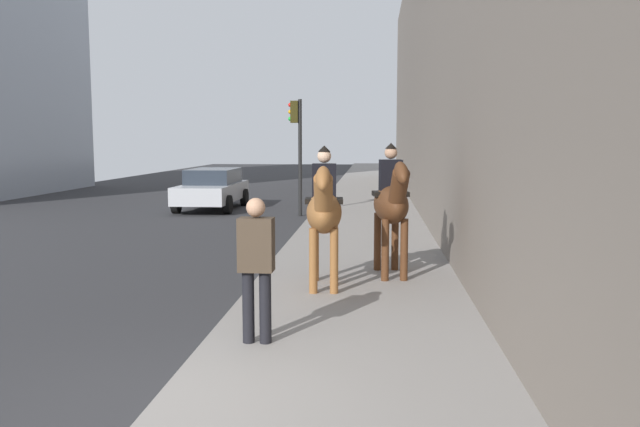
{
  "coord_description": "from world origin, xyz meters",
  "views": [
    {
      "loc": [
        -5.46,
        -1.99,
        2.48
      ],
      "look_at": [
        4.0,
        -1.21,
        1.4
      ],
      "focal_mm": 36.53,
      "sensor_mm": 36.0,
      "label": 1
    }
  ],
  "objects": [
    {
      "name": "sidewalk_slab",
      "position": [
        0.0,
        -1.73,
        0.06
      ],
      "size": [
        120.0,
        3.45,
        0.12
      ],
      "primitive_type": "cube",
      "color": "gray",
      "rests_on": "ground"
    },
    {
      "name": "traffic_light_near_curb",
      "position": [
        15.44,
        0.47,
        2.53
      ],
      "size": [
        0.2,
        0.44,
        3.77
      ],
      "color": "black",
      "rests_on": "ground"
    },
    {
      "name": "mounted_horse_far",
      "position": [
        5.72,
        -2.3,
        1.41
      ],
      "size": [
        2.15,
        0.76,
        2.31
      ],
      "rotation": [
        0.0,
        0.0,
        3.28
      ],
      "color": "#4C2B16",
      "rests_on": "sidewalk_slab"
    },
    {
      "name": "car_near_lane",
      "position": [
        17.33,
        3.76,
        0.77
      ],
      "size": [
        4.53,
        1.99,
        1.44
      ],
      "rotation": [
        0.0,
        0.0,
        3.14
      ],
      "color": "#B7BABF",
      "rests_on": "ground"
    },
    {
      "name": "pedestrian_greeting",
      "position": [
        1.84,
        -0.65,
        1.1
      ],
      "size": [
        0.26,
        0.4,
        1.7
      ],
      "rotation": [
        0.0,
        0.0,
        -0.01
      ],
      "color": "black",
      "rests_on": "sidewalk_slab"
    },
    {
      "name": "mounted_horse_near",
      "position": [
        4.72,
        -1.21,
        1.37
      ],
      "size": [
        2.15,
        0.65,
        2.27
      ],
      "rotation": [
        0.0,
        0.0,
        3.2
      ],
      "color": "brown",
      "rests_on": "sidewalk_slab"
    }
  ]
}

